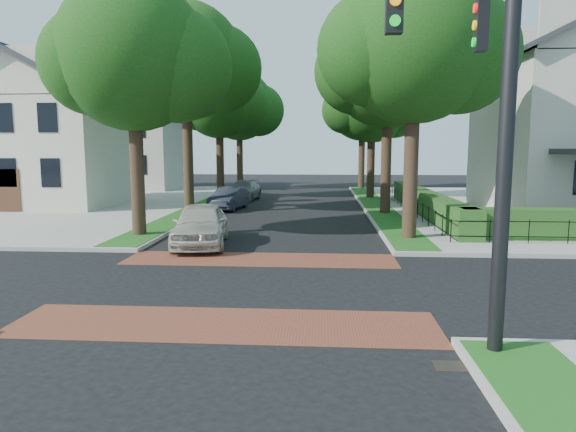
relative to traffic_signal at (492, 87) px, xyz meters
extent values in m
plane|color=black|center=(-4.89, 4.41, -4.71)|extent=(120.00, 120.00, 0.00)
cube|color=brown|center=(-4.89, 7.61, -4.70)|extent=(9.00, 2.20, 0.01)
cube|color=brown|center=(-4.89, 1.21, -4.70)|extent=(9.00, 2.20, 0.01)
cube|color=black|center=(-0.59, -0.59, -4.70)|extent=(0.65, 0.45, 0.01)
cube|color=#1B4F16|center=(0.51, 23.51, -4.55)|extent=(1.60, 29.80, 0.02)
cube|color=#1B4F16|center=(-10.29, 23.51, -4.55)|extent=(1.60, 29.80, 0.02)
cylinder|color=black|center=(0.61, 11.41, -0.88)|extent=(0.56, 0.56, 7.35)
sphere|color=#133A0F|center=(0.61, 11.41, 3.00)|extent=(6.20, 6.20, 6.20)
sphere|color=#133A0F|center=(2.32, 11.71, 2.60)|extent=(4.65, 4.65, 4.65)
sphere|color=#133A0F|center=(-0.94, 11.21, 2.70)|extent=(4.34, 4.34, 4.34)
sphere|color=#133A0F|center=(0.71, 12.96, 3.50)|extent=(4.03, 4.03, 4.03)
cylinder|color=black|center=(0.61, 19.41, -0.71)|extent=(0.56, 0.56, 7.70)
sphere|color=#133A0F|center=(0.61, 19.41, 3.36)|extent=(6.60, 6.60, 6.60)
sphere|color=#133A0F|center=(2.43, 19.71, 2.96)|extent=(4.95, 4.95, 4.95)
sphere|color=#133A0F|center=(-1.04, 19.21, 3.06)|extent=(4.62, 4.62, 4.62)
sphere|color=#133A0F|center=(0.71, 21.06, 3.86)|extent=(4.29, 4.29, 4.29)
cylinder|color=black|center=(0.61, 28.41, -1.23)|extent=(0.56, 0.56, 6.65)
sphere|color=#133A0F|center=(0.61, 28.41, 2.28)|extent=(5.80, 5.80, 5.80)
sphere|color=#133A0F|center=(2.21, 28.71, 1.88)|extent=(4.35, 4.35, 4.35)
sphere|color=#133A0F|center=(-0.84, 28.21, 1.98)|extent=(4.06, 4.06, 4.06)
sphere|color=#133A0F|center=(0.71, 29.86, 2.78)|extent=(3.77, 3.77, 3.77)
cylinder|color=black|center=(0.61, 37.41, -1.06)|extent=(0.56, 0.56, 7.00)
sphere|color=#133A0F|center=(0.61, 37.41, 2.64)|extent=(6.00, 6.00, 6.00)
sphere|color=#133A0F|center=(2.26, 37.71, 2.24)|extent=(4.50, 4.50, 4.50)
sphere|color=#133A0F|center=(-0.89, 37.21, 2.34)|extent=(4.20, 4.20, 4.20)
sphere|color=#133A0F|center=(0.71, 38.91, 3.14)|extent=(3.90, 3.90, 3.90)
cylinder|color=black|center=(-10.39, 11.41, -1.06)|extent=(0.56, 0.56, 7.00)
sphere|color=#133A0F|center=(-10.39, 11.41, 2.64)|extent=(6.00, 6.00, 6.00)
sphere|color=#133A0F|center=(-8.74, 11.71, 2.24)|extent=(4.50, 4.50, 4.50)
sphere|color=#133A0F|center=(-11.89, 11.21, 2.34)|extent=(4.20, 4.20, 4.20)
sphere|color=#133A0F|center=(-10.29, 12.91, 3.14)|extent=(3.90, 3.90, 3.90)
cylinder|color=black|center=(-10.39, 19.41, -0.53)|extent=(0.56, 0.56, 8.05)
sphere|color=#133A0F|center=(-10.39, 19.41, 3.72)|extent=(6.40, 6.40, 6.40)
sphere|color=#133A0F|center=(-8.63, 19.71, 3.32)|extent=(4.80, 4.80, 4.80)
sphere|color=#133A0F|center=(-11.99, 19.21, 3.42)|extent=(4.48, 4.48, 4.48)
sphere|color=#133A0F|center=(-10.29, 21.01, 4.22)|extent=(4.16, 4.16, 4.16)
cylinder|color=black|center=(-10.39, 28.41, -1.13)|extent=(0.56, 0.56, 6.86)
sphere|color=#133A0F|center=(-10.39, 28.41, 2.50)|extent=(5.60, 5.60, 5.60)
sphere|color=#133A0F|center=(-8.85, 28.71, 2.10)|extent=(4.20, 4.20, 4.20)
sphere|color=#133A0F|center=(-11.79, 28.21, 2.20)|extent=(3.92, 3.92, 3.92)
sphere|color=#133A0F|center=(-10.29, 29.81, 3.00)|extent=(3.64, 3.64, 3.64)
cylinder|color=black|center=(-10.39, 37.41, -0.99)|extent=(0.56, 0.56, 7.14)
sphere|color=#133A0F|center=(-10.39, 37.41, 2.79)|extent=(6.20, 6.20, 6.20)
sphere|color=#133A0F|center=(-8.68, 37.71, 2.39)|extent=(4.65, 4.65, 4.65)
sphere|color=#133A0F|center=(-11.94, 37.21, 2.49)|extent=(4.34, 4.34, 4.34)
sphere|color=#133A0F|center=(-10.29, 38.96, 3.29)|extent=(4.03, 4.03, 4.03)
cube|color=#194317|center=(2.81, 19.41, -3.96)|extent=(1.00, 18.00, 1.20)
cube|color=beige|center=(-20.39, 22.41, -1.31)|extent=(9.00, 8.00, 6.50)
cube|color=brown|center=(-17.69, 20.81, 3.76)|extent=(0.80, 0.80, 3.64)
cube|color=beige|center=(-20.39, 36.41, -1.31)|extent=(9.00, 8.00, 6.50)
cube|color=brown|center=(-17.69, 34.81, 3.76)|extent=(0.80, 0.80, 3.64)
cylinder|color=black|center=(0.21, -0.19, -0.56)|extent=(0.26, 0.26, 8.00)
cube|color=black|center=(-1.69, -0.19, 1.34)|extent=(0.28, 0.22, 1.00)
cylinder|color=orange|center=(-1.69, -0.32, 1.34)|extent=(0.18, 0.05, 0.18)
cylinder|color=#0CB226|center=(-1.69, -0.32, 1.02)|extent=(0.18, 0.05, 0.18)
cube|color=black|center=(0.21, 1.51, 1.34)|extent=(0.22, 0.28, 1.00)
cylinder|color=red|center=(0.08, 1.51, 1.66)|extent=(0.05, 0.18, 0.18)
cylinder|color=orange|center=(0.08, 1.51, 1.34)|extent=(0.05, 0.18, 0.18)
cylinder|color=#0CB226|center=(0.08, 1.51, 1.02)|extent=(0.05, 0.18, 0.18)
imported|color=beige|center=(-7.47, 9.98, -3.89)|extent=(2.55, 5.00, 1.63)
imported|color=#202430|center=(-8.49, 21.54, -4.03)|extent=(2.03, 4.26, 1.35)
imported|color=slate|center=(-8.49, 27.13, -4.02)|extent=(2.32, 4.91, 1.38)
camera|label=1|loc=(-2.83, -9.06, -1.03)|focal=32.00mm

